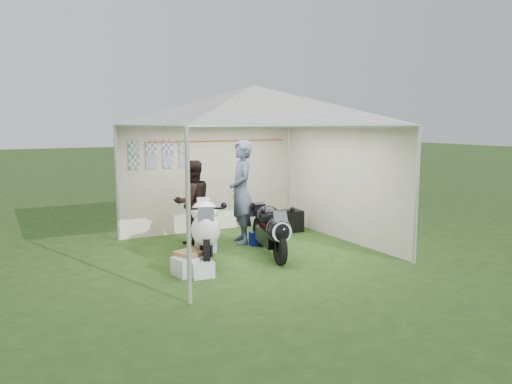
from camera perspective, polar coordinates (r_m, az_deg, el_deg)
ground at (r=9.27m, az=-0.29°, el=-6.71°), size 80.00×80.00×0.00m
canopy_tent at (r=9.00m, az=-0.40°, el=9.41°), size 5.66×5.66×3.00m
motorcycle_white at (r=8.53m, az=-5.86°, el=-4.05°), size 1.01×2.01×1.04m
motorcycle_black at (r=8.78m, az=1.71°, el=-4.15°), size 0.70×1.82×0.91m
paddock_stand at (r=9.65m, az=0.30°, el=-5.31°), size 0.39×0.29×0.26m
person_dark_jacket at (r=9.77m, az=-7.24°, el=-1.13°), size 0.87×0.73×1.62m
person_blue_jacket at (r=9.68m, az=-1.66°, el=-0.01°), size 0.65×0.83×2.01m
equipment_box at (r=10.83m, az=3.99°, el=-3.32°), size 0.49×0.40×0.46m
crate_0 at (r=7.88m, az=-7.76°, el=-8.37°), size 0.50×0.43×0.29m
crate_1 at (r=7.98m, az=-7.52°, el=-7.92°), size 0.51×0.51×0.35m
crate_2 at (r=7.76m, az=-6.18°, el=-8.77°), size 0.36×0.31×0.24m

